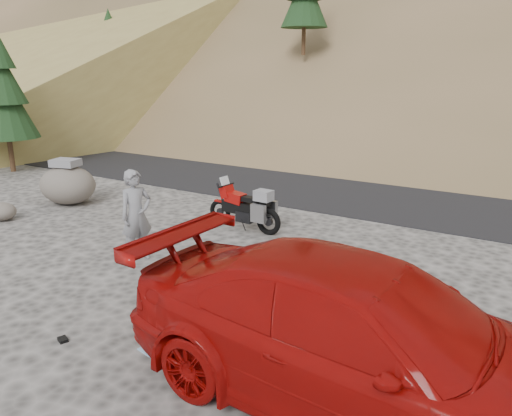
{
  "coord_description": "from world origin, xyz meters",
  "views": [
    {
      "loc": [
        6.18,
        -6.03,
        3.69
      ],
      "look_at": [
        1.12,
        2.03,
        1.0
      ],
      "focal_mm": 35.0,
      "sensor_mm": 36.0,
      "label": 1
    }
  ],
  "objects": [
    {
      "name": "man",
      "position": [
        -0.76,
        0.62,
        0.0
      ],
      "size": [
        0.61,
        0.76,
        1.81
      ],
      "primitive_type": "imported",
      "rotation": [
        0.0,
        0.0,
        1.26
      ],
      "color": "gray",
      "rests_on": "ground"
    },
    {
      "name": "gear_funnel",
      "position": [
        2.98,
        -2.13,
        0.09
      ],
      "size": [
        0.15,
        0.15,
        0.19
      ],
      "primitive_type": "cone",
      "rotation": [
        0.0,
        0.0,
        0.04
      ],
      "color": "red",
      "rests_on": "ground"
    },
    {
      "name": "gear_glove_a",
      "position": [
        0.59,
        -2.22,
        0.02
      ],
      "size": [
        0.19,
        0.16,
        0.05
      ],
      "primitive_type": "cube",
      "rotation": [
        0.0,
        0.0,
        -0.36
      ],
      "color": "black",
      "rests_on": "ground"
    },
    {
      "name": "gear_blue_mat",
      "position": [
        2.75,
        -0.94,
        0.1
      ],
      "size": [
        0.51,
        0.49,
        0.2
      ],
      "primitive_type": "cylinder",
      "rotation": [
        0.0,
        1.57,
        0.75
      ],
      "color": "#1C58A8",
      "rests_on": "ground"
    },
    {
      "name": "red_car",
      "position": [
        4.61,
        -1.3,
        0.0
      ],
      "size": [
        5.81,
        2.53,
        1.66
      ],
      "primitive_type": "imported",
      "rotation": [
        0.0,
        0.0,
        1.53
      ],
      "color": "#930A08",
      "rests_on": "ground"
    },
    {
      "name": "conifer_verge",
      "position": [
        -11.0,
        4.5,
        2.89
      ],
      "size": [
        2.2,
        2.2,
        5.04
      ],
      "color": "#3B2315",
      "rests_on": "ground"
    },
    {
      "name": "gear_blue_cloth",
      "position": [
        1.79,
        -1.75,
        0.01
      ],
      "size": [
        0.33,
        0.26,
        0.01
      ],
      "primitive_type": "cube",
      "rotation": [
        0.0,
        0.0,
        -0.2
      ],
      "color": "#8CB5D9",
      "rests_on": "ground"
    },
    {
      "name": "boulder",
      "position": [
        -5.48,
        2.65,
        0.55
      ],
      "size": [
        1.74,
        1.51,
        1.24
      ],
      "rotation": [
        0.0,
        0.0,
        0.08
      ],
      "color": "#605952",
      "rests_on": "ground"
    },
    {
      "name": "motorcycle",
      "position": [
        0.05,
        3.33,
        0.52
      ],
      "size": [
        2.05,
        0.65,
        1.22
      ],
      "rotation": [
        0.0,
        0.0,
        -0.05
      ],
      "color": "black",
      "rests_on": "ground"
    },
    {
      "name": "small_rock",
      "position": [
        -5.57,
        0.71,
        0.22
      ],
      "size": [
        0.93,
        0.89,
        0.44
      ],
      "rotation": [
        0.0,
        0.0,
        -0.37
      ],
      "color": "#605952",
      "rests_on": "ground"
    },
    {
      "name": "gear_bottle",
      "position": [
        2.08,
        -1.75,
        0.11
      ],
      "size": [
        0.09,
        0.09,
        0.22
      ],
      "primitive_type": "cylinder",
      "rotation": [
        0.0,
        0.0,
        0.09
      ],
      "color": "#1C58A8",
      "rests_on": "ground"
    },
    {
      "name": "ground",
      "position": [
        0.0,
        0.0,
        0.0
      ],
      "size": [
        140.0,
        140.0,
        0.0
      ],
      "primitive_type": "plane",
      "color": "#3F3D3A",
      "rests_on": "ground"
    },
    {
      "name": "road",
      "position": [
        0.0,
        9.0,
        0.0
      ],
      "size": [
        120.0,
        7.0,
        0.05
      ],
      "primitive_type": "cube",
      "color": "black",
      "rests_on": "ground"
    }
  ]
}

